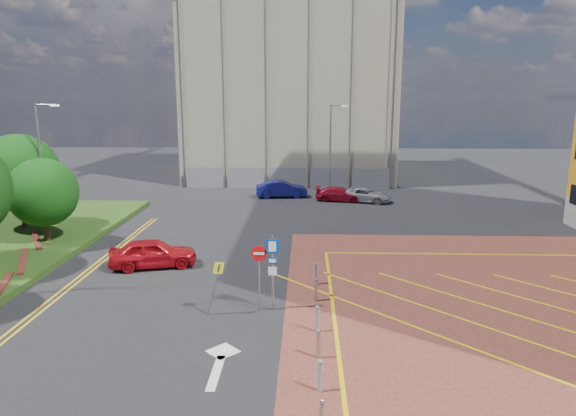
# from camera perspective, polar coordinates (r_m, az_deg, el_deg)

# --- Properties ---
(ground) EXTENTS (140.00, 140.00, 0.00)m
(ground) POSITION_cam_1_polar(r_m,az_deg,el_deg) (20.81, -3.29, -12.31)
(ground) COLOR black
(ground) RESTS_ON ground
(tree_c) EXTENTS (4.00, 4.00, 4.90)m
(tree_c) POSITION_cam_1_polar(r_m,az_deg,el_deg) (33.12, -25.58, 1.56)
(tree_c) COLOR #3D2B1C
(tree_c) RESTS_ON grass_bed
(tree_d) EXTENTS (5.00, 5.00, 6.08)m
(tree_d) POSITION_cam_1_polar(r_m,az_deg,el_deg) (37.06, -27.68, 3.44)
(tree_d) COLOR #3D2B1C
(tree_d) RESTS_ON grass_bed
(lamp_left_far) EXTENTS (1.53, 0.16, 8.00)m
(lamp_left_far) POSITION_cam_1_polar(r_m,az_deg,el_deg) (35.09, -25.65, 4.52)
(lamp_left_far) COLOR #9EA0A8
(lamp_left_far) RESTS_ON grass_bed
(lamp_back) EXTENTS (1.53, 0.16, 8.00)m
(lamp_back) POSITION_cam_1_polar(r_m,az_deg,el_deg) (47.09, 4.82, 6.98)
(lamp_back) COLOR #9EA0A8
(lamp_back) RESTS_ON ground
(sign_cluster) EXTENTS (1.17, 0.12, 3.20)m
(sign_cluster) POSITION_cam_1_polar(r_m,az_deg,el_deg) (20.98, -2.29, -6.35)
(sign_cluster) COLOR #9EA0A8
(sign_cluster) RESTS_ON ground
(warning_sign) EXTENTS (0.76, 0.42, 2.25)m
(warning_sign) POSITION_cam_1_polar(r_m,az_deg,el_deg) (20.88, -8.05, -8.09)
(warning_sign) COLOR #9EA0A8
(warning_sign) RESTS_ON ground
(bollard_row) EXTENTS (0.14, 11.14, 0.90)m
(bollard_row) POSITION_cam_1_polar(r_m,az_deg,el_deg) (19.02, 3.32, -13.21)
(bollard_row) COLOR #9EA0A8
(bollard_row) RESTS_ON forecourt
(construction_building) EXTENTS (21.20, 19.20, 22.00)m
(construction_building) POSITION_cam_1_polar(r_m,az_deg,el_deg) (58.92, 0.28, 14.53)
(construction_building) COLOR #B2A892
(construction_building) RESTS_ON ground
(construction_fence) EXTENTS (21.60, 0.06, 2.00)m
(construction_fence) POSITION_cam_1_polar(r_m,az_deg,el_deg) (49.44, 1.07, 3.34)
(construction_fence) COLOR gray
(construction_fence) RESTS_ON ground
(car_red_left) EXTENTS (4.71, 2.84, 1.50)m
(car_red_left) POSITION_cam_1_polar(r_m,az_deg,el_deg) (27.50, -14.78, -4.85)
(car_red_left) COLOR red
(car_red_left) RESTS_ON ground
(car_blue_back) EXTENTS (4.61, 2.10, 1.47)m
(car_blue_back) POSITION_cam_1_polar(r_m,az_deg,el_deg) (45.03, -0.73, 2.12)
(car_blue_back) COLOR navy
(car_blue_back) RESTS_ON ground
(car_red_back) EXTENTS (4.31, 2.38, 1.18)m
(car_red_back) POSITION_cam_1_polar(r_m,az_deg,el_deg) (43.63, 5.75, 1.54)
(car_red_back) COLOR #A20D20
(car_red_back) RESTS_ON ground
(car_silver_back) EXTENTS (4.65, 3.19, 1.18)m
(car_silver_back) POSITION_cam_1_polar(r_m,az_deg,el_deg) (43.54, 8.57, 1.44)
(car_silver_back) COLOR silver
(car_silver_back) RESTS_ON ground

